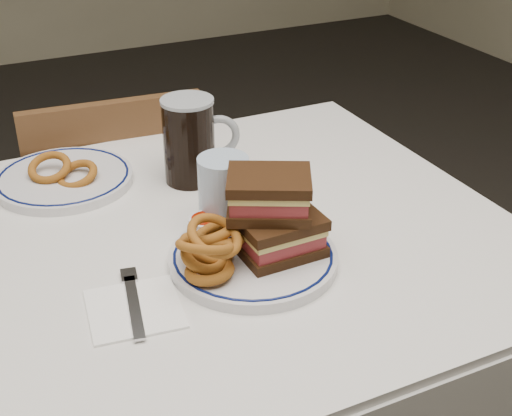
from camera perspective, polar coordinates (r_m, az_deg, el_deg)
name	(u,v)px	position (r m, az deg, el deg)	size (l,w,h in m)	color
dining_table	(133,307)	(1.19, -9.80, -7.79)	(1.27, 0.87, 0.75)	silver
chair_far	(118,234)	(1.77, -11.02, -2.07)	(0.41, 0.41, 0.83)	#483017
main_plate	(253,258)	(1.09, -0.24, -3.99)	(0.26, 0.26, 0.02)	silver
reuben_sandwich	(274,214)	(1.06, 1.46, -0.50)	(0.15, 0.14, 0.13)	black
onion_rings_main	(211,246)	(1.04, -3.65, -3.07)	(0.13, 0.13, 0.10)	brown
ketchup_ramekin	(206,226)	(1.12, -4.06, -1.41)	(0.05, 0.05, 0.03)	white
beer_mug	(191,140)	(1.31, -5.24, 5.47)	(0.14, 0.10, 0.16)	black
water_glass	(224,195)	(1.15, -2.60, 1.06)	(0.08, 0.08, 0.13)	#A1B8D0
far_plate	(64,178)	(1.36, -15.11, 2.29)	(0.25, 0.25, 0.02)	silver
onion_rings_far	(63,171)	(1.35, -15.19, 2.88)	(0.13, 0.11, 0.06)	brown
napkin_fork	(134,307)	(1.01, -9.72, -7.82)	(0.14, 0.17, 0.01)	white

